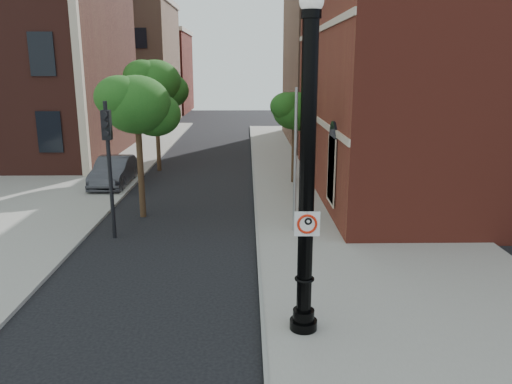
{
  "coord_description": "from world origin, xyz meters",
  "views": [
    {
      "loc": [
        1.7,
        -9.72,
        5.88
      ],
      "look_at": [
        1.91,
        2.0,
        2.93
      ],
      "focal_mm": 35.0,
      "sensor_mm": 36.0,
      "label": 1
    }
  ],
  "objects_px": {
    "no_parking_sign": "(307,224)",
    "traffic_signal_left": "(108,148)",
    "lamppost": "(307,188)",
    "parked_car": "(114,172)",
    "traffic_signal_right": "(306,133)"
  },
  "relations": [
    {
      "from": "no_parking_sign",
      "to": "traffic_signal_left",
      "type": "relative_size",
      "value": 0.11
    },
    {
      "from": "lamppost",
      "to": "no_parking_sign",
      "type": "distance_m",
      "value": 0.75
    },
    {
      "from": "traffic_signal_right",
      "to": "parked_car",
      "type": "bearing_deg",
      "value": 145.75
    },
    {
      "from": "traffic_signal_left",
      "to": "traffic_signal_right",
      "type": "xyz_separation_m",
      "value": [
        6.76,
        0.55,
        0.4
      ]
    },
    {
      "from": "no_parking_sign",
      "to": "traffic_signal_left",
      "type": "bearing_deg",
      "value": 132.09
    },
    {
      "from": "lamppost",
      "to": "traffic_signal_right",
      "type": "relative_size",
      "value": 1.37
    },
    {
      "from": "lamppost",
      "to": "traffic_signal_left",
      "type": "xyz_separation_m",
      "value": [
        -5.96,
        6.62,
        -0.18
      ]
    },
    {
      "from": "no_parking_sign",
      "to": "traffic_signal_right",
      "type": "xyz_separation_m",
      "value": [
        0.8,
        7.35,
        0.95
      ]
    },
    {
      "from": "traffic_signal_left",
      "to": "no_parking_sign",
      "type": "bearing_deg",
      "value": -49.09
    },
    {
      "from": "parked_car",
      "to": "traffic_signal_right",
      "type": "bearing_deg",
      "value": -40.44
    },
    {
      "from": "parked_car",
      "to": "traffic_signal_left",
      "type": "distance_m",
      "value": 8.55
    },
    {
      "from": "lamppost",
      "to": "traffic_signal_left",
      "type": "height_order",
      "value": "lamppost"
    },
    {
      "from": "traffic_signal_left",
      "to": "lamppost",
      "type": "bearing_deg",
      "value": -48.32
    },
    {
      "from": "lamppost",
      "to": "parked_car",
      "type": "bearing_deg",
      "value": 118.7
    },
    {
      "from": "no_parking_sign",
      "to": "parked_car",
      "type": "xyz_separation_m",
      "value": [
        -7.97,
        14.74,
        -1.93
      ]
    }
  ]
}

